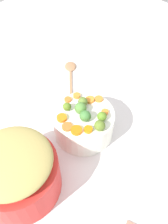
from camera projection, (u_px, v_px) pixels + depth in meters
name	position (u px, v px, depth m)	size (l,w,h in m)	color
tabletop	(85.00, 134.00, 0.96)	(2.40, 2.40, 0.02)	white
serving_bowl_carrots	(84.00, 123.00, 0.91)	(0.23, 0.23, 0.11)	white
metal_pot	(18.00, 176.00, 0.76)	(0.27, 0.27, 0.14)	red
stuffing_mound	(11.00, 161.00, 0.68)	(0.24, 0.24, 0.06)	tan
carrot_slice_0	(88.00, 129.00, 0.82)	(0.03, 0.03, 0.01)	orange
carrot_slice_1	(77.00, 96.00, 0.92)	(0.03, 0.03, 0.01)	orange
carrot_slice_2	(99.00, 99.00, 0.91)	(0.03, 0.03, 0.01)	orange
carrot_slice_3	(105.00, 112.00, 0.87)	(0.03, 0.03, 0.01)	orange
carrot_slice_4	(62.00, 118.00, 0.85)	(0.04, 0.04, 0.01)	orange
carrot_slice_5	(77.00, 130.00, 0.82)	(0.04, 0.04, 0.01)	orange
carrot_slice_6	(90.00, 100.00, 0.91)	(0.03, 0.03, 0.01)	orange
carrot_slice_7	(67.00, 127.00, 0.83)	(0.04, 0.04, 0.01)	orange
carrot_slice_8	(68.00, 99.00, 0.91)	(0.03, 0.03, 0.01)	orange
brussels_sprout_0	(102.00, 116.00, 0.84)	(0.03, 0.03, 0.03)	#5A8725
brussels_sprout_1	(100.00, 126.00, 0.81)	(0.04, 0.04, 0.04)	#5B7929
brussels_sprout_2	(81.00, 108.00, 0.86)	(0.04, 0.04, 0.04)	#53893A
brussels_sprout_3	(67.00, 107.00, 0.87)	(0.03, 0.03, 0.03)	#587A24
brussels_sprout_4	(85.00, 116.00, 0.84)	(0.04, 0.04, 0.04)	#427F3A
brussels_sprout_5	(83.00, 102.00, 0.89)	(0.04, 0.04, 0.04)	olive
wooden_spoon	(70.00, 71.00, 1.19)	(0.23, 0.22, 0.01)	#A97A53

